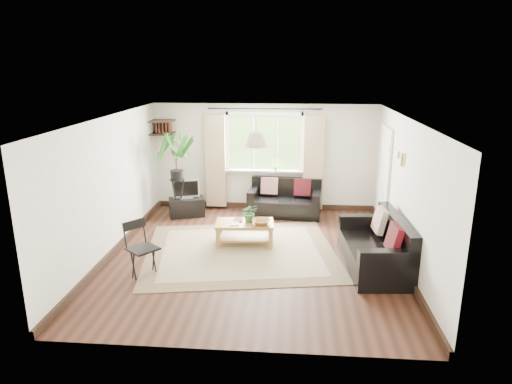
# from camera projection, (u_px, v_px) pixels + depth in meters

# --- Properties ---
(floor) EXTENTS (5.50, 5.50, 0.00)m
(floor) POSITION_uv_depth(u_px,v_px,m) (254.00, 256.00, 8.00)
(floor) COLOR black
(floor) RESTS_ON ground
(ceiling) EXTENTS (5.50, 5.50, 0.00)m
(ceiling) POSITION_uv_depth(u_px,v_px,m) (254.00, 118.00, 7.34)
(ceiling) COLOR white
(ceiling) RESTS_ON floor
(wall_back) EXTENTS (5.00, 0.02, 2.40)m
(wall_back) POSITION_uv_depth(u_px,v_px,m) (264.00, 157.00, 10.31)
(wall_back) COLOR white
(wall_back) RESTS_ON floor
(wall_front) EXTENTS (5.00, 0.02, 2.40)m
(wall_front) POSITION_uv_depth(u_px,v_px,m) (233.00, 256.00, 5.03)
(wall_front) COLOR white
(wall_front) RESTS_ON floor
(wall_left) EXTENTS (0.02, 5.50, 2.40)m
(wall_left) POSITION_uv_depth(u_px,v_px,m) (110.00, 187.00, 7.87)
(wall_left) COLOR white
(wall_left) RESTS_ON floor
(wall_right) EXTENTS (0.02, 5.50, 2.40)m
(wall_right) POSITION_uv_depth(u_px,v_px,m) (406.00, 193.00, 7.47)
(wall_right) COLOR white
(wall_right) RESTS_ON floor
(rug) EXTENTS (3.76, 3.37, 0.02)m
(rug) POSITION_uv_depth(u_px,v_px,m) (241.00, 251.00, 8.16)
(rug) COLOR beige
(rug) RESTS_ON floor
(window) EXTENTS (2.50, 0.16, 2.16)m
(window) POSITION_uv_depth(u_px,v_px,m) (264.00, 142.00, 10.17)
(window) COLOR white
(window) RESTS_ON wall_back
(door) EXTENTS (0.06, 0.96, 2.06)m
(door) POSITION_uv_depth(u_px,v_px,m) (384.00, 180.00, 9.16)
(door) COLOR silver
(door) RESTS_ON wall_right
(corner_shelf) EXTENTS (0.50, 0.50, 0.34)m
(corner_shelf) POSITION_uv_depth(u_px,v_px,m) (162.00, 127.00, 10.05)
(corner_shelf) COLOR black
(corner_shelf) RESTS_ON wall_back
(pendant_lamp) EXTENTS (0.36, 0.36, 0.54)m
(pendant_lamp) POSITION_uv_depth(u_px,v_px,m) (256.00, 136.00, 7.82)
(pendant_lamp) COLOR beige
(pendant_lamp) RESTS_ON ceiling
(wall_sconce) EXTENTS (0.12, 0.12, 0.28)m
(wall_sconce) POSITION_uv_depth(u_px,v_px,m) (400.00, 157.00, 7.62)
(wall_sconce) COLOR beige
(wall_sconce) RESTS_ON wall_right
(sofa_back) EXTENTS (1.64, 0.94, 0.74)m
(sofa_back) POSITION_uv_depth(u_px,v_px,m) (285.00, 199.00, 10.06)
(sofa_back) COLOR black
(sofa_back) RESTS_ON floor
(sofa_right) EXTENTS (1.84, 1.03, 0.83)m
(sofa_right) POSITION_uv_depth(u_px,v_px,m) (375.00, 244.00, 7.41)
(sofa_right) COLOR black
(sofa_right) RESTS_ON floor
(coffee_table) EXTENTS (1.10, 0.66, 0.43)m
(coffee_table) POSITION_uv_depth(u_px,v_px,m) (245.00, 233.00, 8.45)
(coffee_table) COLOR olive
(coffee_table) RESTS_ON floor
(table_plant) EXTENTS (0.33, 0.29, 0.34)m
(table_plant) POSITION_uv_depth(u_px,v_px,m) (250.00, 213.00, 8.39)
(table_plant) COLOR #295C25
(table_plant) RESTS_ON coffee_table
(bowl) EXTENTS (0.35, 0.35, 0.08)m
(bowl) POSITION_uv_depth(u_px,v_px,m) (261.00, 222.00, 8.29)
(bowl) COLOR olive
(bowl) RESTS_ON coffee_table
(book_a) EXTENTS (0.20, 0.25, 0.02)m
(book_a) POSITION_uv_depth(u_px,v_px,m) (230.00, 223.00, 8.30)
(book_a) COLOR silver
(book_a) RESTS_ON coffee_table
(book_b) EXTENTS (0.17, 0.23, 0.02)m
(book_b) POSITION_uv_depth(u_px,v_px,m) (234.00, 220.00, 8.50)
(book_b) COLOR brown
(book_b) RESTS_ON coffee_table
(tv_stand) EXTENTS (0.85, 0.64, 0.40)m
(tv_stand) POSITION_uv_depth(u_px,v_px,m) (187.00, 207.00, 10.04)
(tv_stand) COLOR black
(tv_stand) RESTS_ON floor
(tv) EXTENTS (0.61, 0.37, 0.44)m
(tv) POSITION_uv_depth(u_px,v_px,m) (186.00, 189.00, 9.92)
(tv) COLOR #A5A5AA
(tv) RESTS_ON tv_stand
(palm_stand) EXTENTS (0.82, 0.82, 1.85)m
(palm_stand) POSITION_uv_depth(u_px,v_px,m) (177.00, 176.00, 9.79)
(palm_stand) COLOR black
(palm_stand) RESTS_ON floor
(folding_chair) EXTENTS (0.64, 0.64, 0.88)m
(folding_chair) POSITION_uv_depth(u_px,v_px,m) (143.00, 250.00, 7.15)
(folding_chair) COLOR black
(folding_chair) RESTS_ON floor
(sill_plant) EXTENTS (0.14, 0.10, 0.27)m
(sill_plant) POSITION_uv_depth(u_px,v_px,m) (275.00, 165.00, 10.21)
(sill_plant) COLOR #2D6023
(sill_plant) RESTS_ON window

